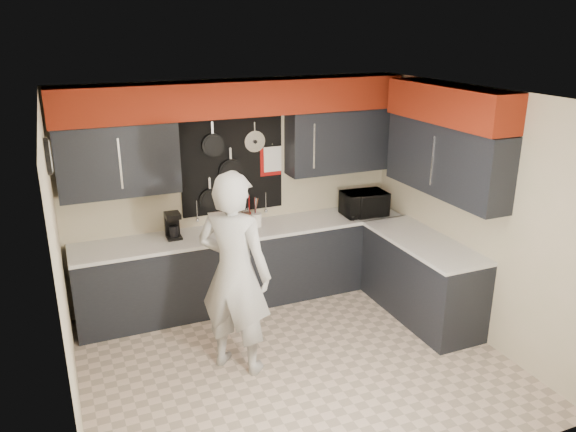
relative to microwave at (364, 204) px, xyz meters
name	(u,v)px	position (x,y,z in m)	size (l,w,h in m)	color
ground	(295,363)	(-1.51, -1.35, -1.07)	(4.00, 4.00, 0.00)	#C8AF9B
back_wall_assembly	(240,133)	(-1.50, 0.25, 0.94)	(4.00, 0.36, 2.60)	beige
right_wall_assembly	(450,149)	(0.34, -1.09, 0.87)	(0.36, 3.50, 2.60)	beige
left_wall_assembly	(62,273)	(-3.50, -1.33, 0.27)	(0.05, 3.50, 2.60)	beige
base_cabinets	(295,269)	(-1.02, -0.22, -0.61)	(3.95, 2.20, 0.92)	black
microwave	(364,204)	(0.00, 0.00, 0.00)	(0.53, 0.36, 0.30)	black
knife_block	(246,221)	(-1.51, 0.08, -0.05)	(0.09, 0.09, 0.20)	#361D11
utensil_crock	(256,220)	(-1.36, 0.14, -0.07)	(0.12, 0.12, 0.16)	white
coffee_maker	(173,225)	(-2.34, 0.15, 0.00)	(0.16, 0.20, 0.29)	black
person	(235,274)	(-2.05, -1.17, -0.08)	(0.72, 0.47, 1.97)	beige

